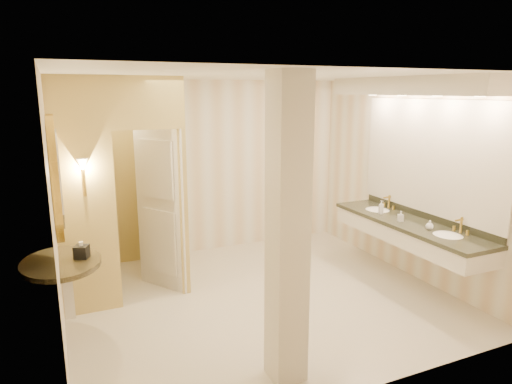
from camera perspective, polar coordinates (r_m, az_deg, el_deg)
floor at (r=5.85m, az=0.53°, el=-13.11°), size 4.50×4.50×0.00m
ceiling at (r=5.28m, az=0.59°, el=14.36°), size 4.50×4.50×0.00m
wall_back at (r=7.24m, az=-6.07°, el=3.07°), size 4.50×0.02×2.70m
wall_front at (r=3.75m, az=13.50°, el=-6.22°), size 4.50×0.02×2.70m
wall_left at (r=4.94m, az=-23.94°, el=-2.42°), size 0.02×4.00×2.70m
wall_right at (r=6.65m, az=18.49°, el=1.64°), size 0.02×4.00×2.70m
toilet_closet at (r=5.97m, az=-13.30°, el=1.12°), size 1.50×1.55×2.70m
wall_sconce at (r=5.29m, az=-20.85°, el=3.02°), size 0.14×0.14×0.42m
vanity at (r=6.13m, az=19.30°, el=3.36°), size 0.75×2.57×2.09m
console_shelf at (r=4.86m, az=-23.48°, el=-2.71°), size 0.96×0.96×1.93m
pillar at (r=3.88m, az=3.96°, el=-5.21°), size 0.29×0.29×2.70m
tissue_box at (r=4.98m, az=-20.96°, el=-6.98°), size 0.17×0.17×0.13m
toilet at (r=6.51m, az=-20.31°, el=-7.39°), size 0.65×0.88×0.80m
soap_bottle_a at (r=6.20m, az=17.63°, el=-2.90°), size 0.08×0.08×0.14m
soap_bottle_b at (r=5.96m, az=20.89°, el=-3.86°), size 0.12×0.12×0.12m
soap_bottle_c at (r=6.49m, az=15.37°, el=-1.85°), size 0.09×0.09×0.19m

